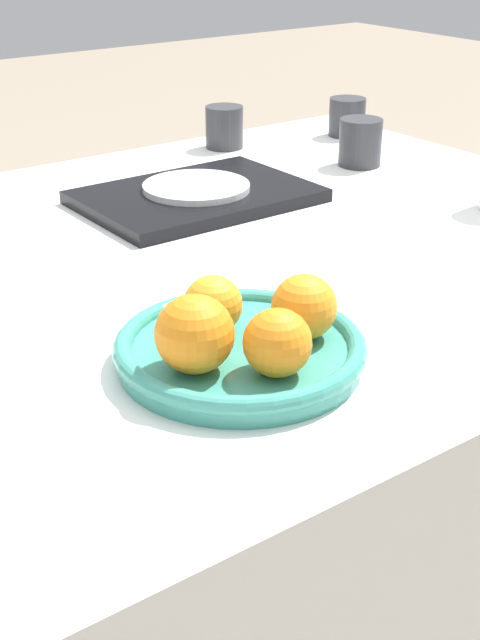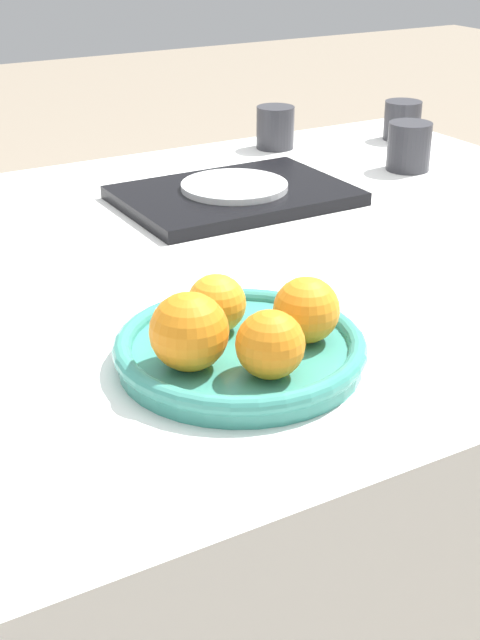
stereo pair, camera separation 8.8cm
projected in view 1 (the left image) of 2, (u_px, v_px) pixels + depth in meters
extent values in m
cube|color=white|center=(179.00, 493.00, 1.32)|extent=(1.46, 1.03, 0.74)
cylinder|color=teal|center=(240.00, 355.00, 0.90)|extent=(0.25, 0.25, 0.02)
torus|color=teal|center=(240.00, 345.00, 0.89)|extent=(0.26, 0.26, 0.02)
sphere|color=orange|center=(304.00, 307.00, 0.90)|extent=(0.07, 0.07, 0.07)
sphere|color=orange|center=(213.00, 305.00, 0.91)|extent=(0.06, 0.06, 0.06)
sphere|color=orange|center=(195.00, 334.00, 0.83)|extent=(0.08, 0.08, 0.08)
sphere|color=orange|center=(277.00, 343.00, 0.83)|extent=(0.07, 0.07, 0.07)
cube|color=black|center=(196.00, 196.00, 1.37)|extent=(0.34, 0.24, 0.02)
cylinder|color=white|center=(196.00, 187.00, 1.37)|extent=(0.17, 0.17, 0.01)
cylinder|color=#333338|center=(224.00, 127.00, 1.66)|extent=(0.07, 0.07, 0.08)
cylinder|color=#333338|center=(360.00, 142.00, 1.55)|extent=(0.07, 0.07, 0.08)
cylinder|color=#333338|center=(347.00, 117.00, 1.74)|extent=(0.07, 0.07, 0.07)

